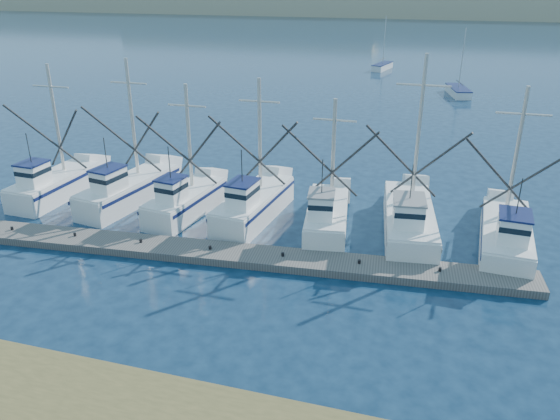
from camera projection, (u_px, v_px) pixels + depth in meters
The scene contains 6 objects.
ground at pixel (305, 345), 22.50m from camera, with size 500.00×500.00×0.00m, color #0B1F34.
floating_dock at pixel (228, 254), 29.31m from camera, with size 31.83×2.12×0.42m, color #625E58.
dune_ridge at pixel (438, 0), 205.52m from camera, with size 360.00×60.00×10.00m, color tan.
trawler_fleet at pixel (265, 207), 33.25m from camera, with size 31.65×9.12×10.12m.
sailboat_near at pixel (458, 91), 68.57m from camera, with size 3.25×6.50×8.10m.
sailboat_far at pixel (382, 66), 86.89m from camera, with size 2.82×6.08×8.10m.
Camera 1 is at (4.15, -17.99, 14.06)m, focal length 35.00 mm.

